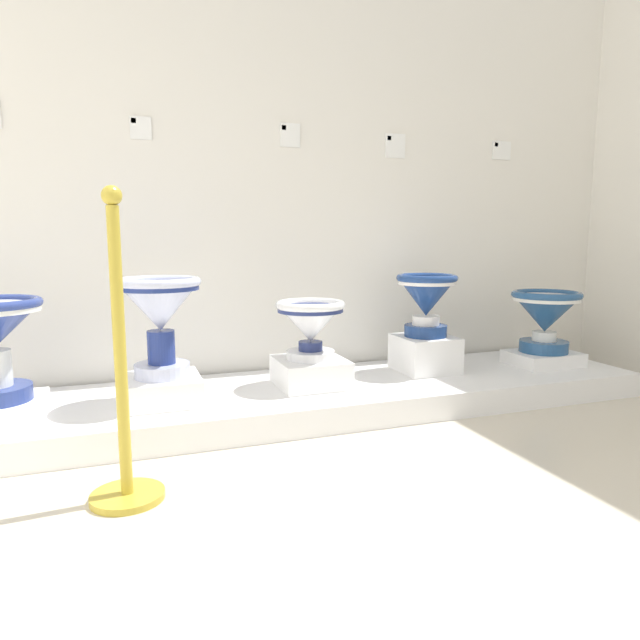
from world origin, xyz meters
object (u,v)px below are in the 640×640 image
Objects in this scene: plinth_block_rightmost at (163,389)px; info_placard_second at (140,128)px; plinth_block_broad_patterned at (311,372)px; antique_toilet_broad_patterned at (310,322)px; info_placard_fifth at (501,150)px; info_placard_third at (290,135)px; info_placard_fourth at (395,146)px; antique_toilet_rightmost at (160,309)px; plinth_block_slender_white at (425,354)px; plinth_block_central_ornate at (543,358)px; antique_toilet_slender_white at (426,297)px; stanchion_post_near_left at (123,407)px; antique_toilet_central_ornate at (545,313)px.

plinth_block_rightmost is 3.03× the size of info_placard_second.
plinth_block_broad_patterned is 1.00× the size of antique_toilet_broad_patterned.
info_placard_fifth is at bearing 0.00° from info_placard_second.
info_placard_third is 0.64m from info_placard_fourth.
info_placard_third is (0.03, 0.42, 1.23)m from plinth_block_broad_patterned.
antique_toilet_rightmost is 3.55× the size of info_placard_third.
plinth_block_broad_patterned is at bearing 4.19° from antique_toilet_rightmost.
info_placard_fifth is (0.71, 0.34, 1.18)m from plinth_block_slender_white.
info_placard_fifth reaches higher than plinth_block_central_ornate.
info_placard_second reaches higher than plinth_block_slender_white.
info_placard_third is (-1.41, 0.44, 1.25)m from plinth_block_central_ornate.
plinth_block_rightmost is at bearing -175.81° from plinth_block_broad_patterned.
plinth_block_rightmost is 1.48m from antique_toilet_slender_white.
antique_toilet_broad_patterned is 0.34× the size of stanchion_post_near_left.
stanchion_post_near_left reaches higher than antique_toilet_broad_patterned.
antique_toilet_broad_patterned is 0.88× the size of antique_toilet_central_ornate.
info_placard_second reaches higher than antique_toilet_rightmost.
plinth_block_broad_patterned is 1.44m from info_placard_fourth.
antique_toilet_rightmost is 2.19m from plinth_block_central_ornate.
antique_toilet_central_ornate is 2.87× the size of info_placard_fourth.
antique_toilet_slender_white is 0.33× the size of stanchion_post_near_left.
stanchion_post_near_left is at bearing -153.41° from antique_toilet_slender_white.
info_placard_fifth is (0.71, 0.34, 0.87)m from antique_toilet_slender_white.
stanchion_post_near_left is at bearing -104.48° from plinth_block_rightmost.
antique_toilet_rightmost is at bearing -147.98° from info_placard_third.
plinth_block_slender_white is 2.83× the size of info_placard_second.
info_placard_second reaches higher than antique_toilet_central_ornate.
plinth_block_rightmost is 2.50× the size of info_placard_fifth.
antique_toilet_slender_white is 3.11× the size of info_placard_second.
info_placard_third is (0.78, 0.00, 0.01)m from info_placard_second.
info_placard_third is at bearing -180.00° from info_placard_fourth.
stanchion_post_near_left is at bearing -153.72° from info_placard_fifth.
antique_toilet_central_ornate is (0.73, -0.10, 0.21)m from plinth_block_slender_white.
antique_toilet_slender_white is (0.70, 0.08, 0.35)m from plinth_block_broad_patterned.
plinth_block_rightmost reaches higher than plinth_block_central_ornate.
plinth_block_slender_white is at bearing -84.18° from info_placard_fourth.
plinth_block_slender_white is at bearing -13.19° from info_placard_second.
plinth_block_broad_patterned is 1.91m from info_placard_fifth.
info_placard_third is 0.94× the size of info_placard_fifth.
antique_toilet_rightmost is at bearing -86.98° from info_placard_second.
plinth_block_slender_white is 0.32m from antique_toilet_slender_white.
antique_toilet_broad_patterned is at bearing -148.00° from info_placard_fourth.
antique_toilet_slender_white reaches higher than antique_toilet_central_ornate.
plinth_block_broad_patterned is at bearing -29.12° from info_placard_second.
antique_toilet_central_ornate is at bearing -30.09° from info_placard_fourth.
plinth_block_central_ornate is (1.43, -0.03, -0.29)m from antique_toilet_broad_patterned.
antique_toilet_rightmost reaches higher than plinth_block_rightmost.
info_placard_fifth reaches higher than antique_toilet_central_ornate.
antique_toilet_broad_patterned is 2.76× the size of info_placard_third.
stanchion_post_near_left is at bearing -143.91° from info_placard_fourth.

